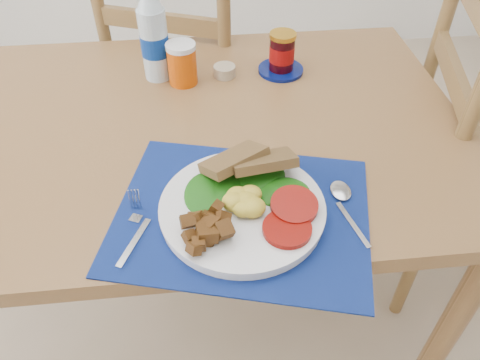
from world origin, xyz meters
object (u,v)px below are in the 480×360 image
(jam_on_saucer, at_px, (282,55))
(breakfast_plate, at_px, (239,207))
(chair_far, at_px, (180,53))
(water_bottle, at_px, (154,39))
(juice_glass, at_px, (182,65))

(jam_on_saucer, bearing_deg, breakfast_plate, -108.00)
(chair_far, bearing_deg, breakfast_plate, 118.72)
(jam_on_saucer, bearing_deg, chair_far, 127.49)
(breakfast_plate, bearing_deg, chair_far, 74.58)
(breakfast_plate, distance_m, jam_on_saucer, 0.56)
(water_bottle, bearing_deg, jam_on_saucer, -1.63)
(chair_far, xyz_separation_m, juice_glass, (0.01, -0.40, 0.18))
(chair_far, distance_m, juice_glass, 0.44)
(chair_far, xyz_separation_m, jam_on_saucer, (0.29, -0.37, 0.17))
(water_bottle, relative_size, jam_on_saucer, 2.01)
(breakfast_plate, xyz_separation_m, jam_on_saucer, (0.17, 0.53, 0.02))
(breakfast_plate, height_order, water_bottle, water_bottle)
(juice_glass, distance_m, jam_on_saucer, 0.27)
(chair_far, relative_size, jam_on_saucer, 10.02)
(juice_glass, xyz_separation_m, jam_on_saucer, (0.27, 0.03, -0.00))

